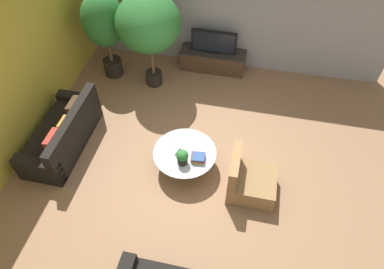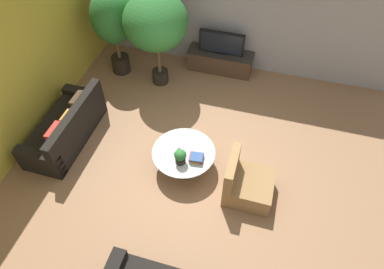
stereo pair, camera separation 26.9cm
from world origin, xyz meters
TOP-DOWN VIEW (x-y plane):
  - ground_plane at (0.00, 0.00)m, footprint 24.00×24.00m
  - back_wall_stone at (0.00, 3.26)m, footprint 7.40×0.12m
  - side_wall_left at (-3.26, 0.20)m, footprint 0.12×7.40m
  - media_console at (-0.12, 2.94)m, footprint 1.53×0.50m
  - television at (-0.12, 2.94)m, footprint 1.03×0.13m
  - coffee_table at (-0.13, -0.04)m, footprint 1.14×1.14m
  - couch_by_wall at (-2.52, -0.02)m, footprint 0.84×1.89m
  - armchair_wicker at (1.06, -0.31)m, footprint 0.80×0.76m
  - potted_palm_tall at (-2.38, 2.26)m, footprint 0.92×0.92m
  - potted_palm_corner at (-1.35, 2.13)m, footprint 1.32×1.32m
  - potted_plant_tabletop at (-0.11, -0.27)m, footprint 0.21×0.21m
  - book_stack at (0.14, -0.15)m, footprint 0.26×0.25m
  - remote_black at (-0.24, -0.08)m, footprint 0.09×0.16m

SIDE VIEW (x-z plane):
  - ground_plane at x=0.00m, z-range 0.00..0.00m
  - media_console at x=-0.12m, z-range 0.01..0.50m
  - armchair_wicker at x=1.06m, z-range -0.16..0.70m
  - couch_by_wall at x=-2.52m, z-range -0.13..0.71m
  - coffee_table at x=-0.13m, z-range 0.09..0.50m
  - remote_black at x=-0.24m, z-range 0.42..0.44m
  - book_stack at x=0.14m, z-range 0.42..0.53m
  - potted_plant_tabletop at x=-0.11m, z-range 0.42..0.72m
  - television at x=-0.12m, z-range 0.48..1.02m
  - potted_palm_tall at x=-2.38m, z-range 0.33..2.33m
  - back_wall_stone at x=0.00m, z-range 0.00..3.00m
  - side_wall_left at x=-3.26m, z-range 0.00..3.00m
  - potted_palm_corner at x=-1.35m, z-range 0.45..2.59m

